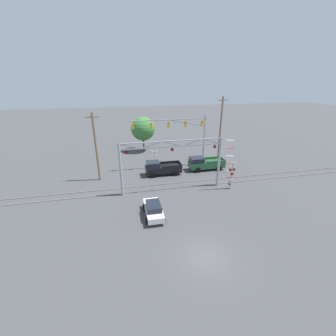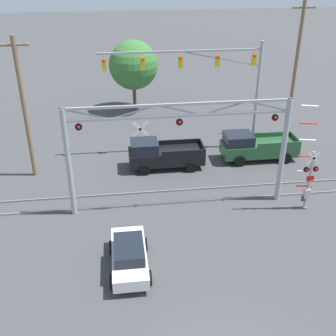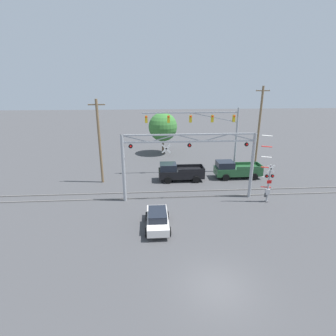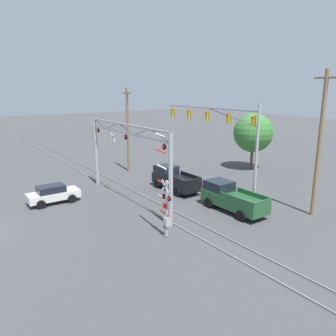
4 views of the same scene
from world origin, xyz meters
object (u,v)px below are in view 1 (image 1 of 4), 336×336
(utility_pole_left, at_px, (96,147))
(background_tree_beyond_span, at_px, (143,129))
(pickup_truck_lead, at_px, (162,168))
(crossing_gantry, at_px, (172,159))
(traffic_signal_span, at_px, (185,131))
(sedan_waiting, at_px, (153,209))
(utility_pole_right, at_px, (220,128))
(pickup_truck_following, at_px, (205,163))
(crossing_signal_mast, at_px, (231,174))

(utility_pole_left, bearing_deg, background_tree_beyond_span, 57.99)
(pickup_truck_lead, bearing_deg, background_tree_beyond_span, 95.72)
(crossing_gantry, height_order, background_tree_beyond_span, background_tree_beyond_span)
(traffic_signal_span, bearing_deg, pickup_truck_lead, -148.94)
(crossing_gantry, bearing_deg, utility_pole_left, 150.75)
(pickup_truck_lead, bearing_deg, sedan_waiting, -105.24)
(sedan_waiting, bearing_deg, background_tree_beyond_span, 85.95)
(utility_pole_left, distance_m, background_tree_beyond_span, 14.39)
(utility_pole_right, bearing_deg, background_tree_beyond_span, 148.85)
(crossing_gantry, xyz_separation_m, utility_pole_left, (-9.22, 5.16, 0.64))
(pickup_truck_following, height_order, background_tree_beyond_span, background_tree_beyond_span)
(utility_pole_right, bearing_deg, pickup_truck_lead, -156.71)
(sedan_waiting, relative_size, background_tree_beyond_span, 0.63)
(crossing_signal_mast, height_order, sedan_waiting, crossing_signal_mast)
(crossing_gantry, relative_size, utility_pole_right, 1.20)
(pickup_truck_following, xyz_separation_m, utility_pole_right, (4.21, 4.36, 4.42))
(traffic_signal_span, bearing_deg, crossing_gantry, -116.54)
(crossing_signal_mast, xyz_separation_m, utility_pole_right, (3.33, 11.15, 3.35))
(pickup_truck_following, xyz_separation_m, sedan_waiting, (-9.73, -10.79, -0.24))
(traffic_signal_span, xyz_separation_m, pickup_truck_following, (2.72, -2.11, -4.80))
(crossing_signal_mast, bearing_deg, background_tree_beyond_span, 115.81)
(crossing_gantry, relative_size, traffic_signal_span, 1.09)
(utility_pole_left, height_order, background_tree_beyond_span, utility_pole_left)
(pickup_truck_following, bearing_deg, utility_pole_left, -178.62)
(pickup_truck_lead, relative_size, utility_pole_right, 0.50)
(pickup_truck_lead, height_order, pickup_truck_following, same)
(crossing_signal_mast, height_order, utility_pole_right, utility_pole_right)
(crossing_gantry, height_order, crossing_signal_mast, crossing_signal_mast)
(traffic_signal_span, xyz_separation_m, sedan_waiting, (-7.01, -12.90, -5.04))
(background_tree_beyond_span, bearing_deg, crossing_signal_mast, -64.19)
(pickup_truck_following, distance_m, background_tree_beyond_span, 14.71)
(traffic_signal_span, height_order, background_tree_beyond_span, traffic_signal_span)
(crossing_gantry, distance_m, sedan_waiting, 7.03)
(crossing_gantry, distance_m, traffic_signal_span, 8.70)
(pickup_truck_lead, height_order, sedan_waiting, pickup_truck_lead)
(crossing_gantry, relative_size, sedan_waiting, 3.08)
(crossing_gantry, bearing_deg, traffic_signal_span, 63.46)
(pickup_truck_following, relative_size, utility_pole_left, 0.59)
(crossing_signal_mast, distance_m, utility_pole_left, 18.03)
(utility_pole_right, xyz_separation_m, background_tree_beyond_span, (-12.33, 7.46, -1.13))
(crossing_signal_mast, xyz_separation_m, traffic_signal_span, (-3.59, 8.89, 3.73))
(utility_pole_left, bearing_deg, pickup_truck_following, 1.38)
(sedan_waiting, xyz_separation_m, background_tree_beyond_span, (1.60, 22.61, 3.52))
(pickup_truck_lead, bearing_deg, utility_pole_left, 179.75)
(crossing_gantry, xyz_separation_m, crossing_signal_mast, (7.41, -1.25, -2.10))
(crossing_signal_mast, height_order, utility_pole_left, utility_pole_left)
(pickup_truck_lead, bearing_deg, crossing_gantry, -85.89)
(sedan_waiting, bearing_deg, pickup_truck_following, 47.97)
(utility_pole_right, relative_size, background_tree_beyond_span, 1.61)
(crossing_gantry, height_order, pickup_truck_lead, crossing_gantry)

